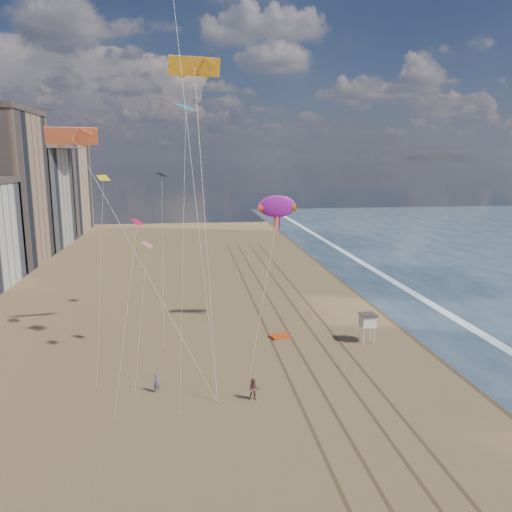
% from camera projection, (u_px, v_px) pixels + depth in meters
% --- Properties ---
extents(ground, '(260.00, 260.00, 0.00)m').
position_uv_depth(ground, '(357.00, 485.00, 30.84)').
color(ground, brown).
rests_on(ground, ground).
extents(wet_sand, '(260.00, 260.00, 0.00)m').
position_uv_depth(wet_sand, '(392.00, 298.00, 72.23)').
color(wet_sand, '#42301E').
rests_on(wet_sand, ground).
extents(foam, '(260.00, 260.00, 0.00)m').
position_uv_depth(foam, '(420.00, 297.00, 72.78)').
color(foam, white).
rests_on(foam, ground).
extents(tracks, '(7.68, 120.00, 0.01)m').
position_uv_depth(tracks, '(295.00, 325.00, 60.34)').
color(tracks, brown).
rests_on(tracks, ground).
extents(lifeguard_stand, '(1.80, 1.80, 3.24)m').
position_uv_depth(lifeguard_stand, '(368.00, 321.00, 54.35)').
color(lifeguard_stand, white).
rests_on(lifeguard_stand, ground).
extents(grounded_kite, '(2.51, 2.03, 0.25)m').
position_uv_depth(grounded_kite, '(280.00, 336.00, 56.34)').
color(grounded_kite, '#DB4312').
rests_on(grounded_kite, ground).
extents(show_kite, '(4.65, 7.25, 19.67)m').
position_uv_depth(show_kite, '(277.00, 207.00, 57.57)').
color(show_kite, '#A719A2').
rests_on(show_kite, ground).
extents(kite_flyer_a, '(0.65, 0.46, 1.66)m').
position_uv_depth(kite_flyer_a, '(157.00, 383.00, 42.99)').
color(kite_flyer_a, slate).
rests_on(kite_flyer_a, ground).
extents(kite_flyer_b, '(1.04, 0.88, 1.92)m').
position_uv_depth(kite_flyer_b, '(254.00, 390.00, 41.51)').
color(kite_flyer_b, brown).
rests_on(kite_flyer_b, ground).
extents(parafoils, '(16.87, 2.48, 22.82)m').
position_uv_depth(parafoils, '(146.00, 13.00, 46.37)').
color(parafoils, black).
rests_on(parafoils, ground).
extents(small_kites, '(10.85, 16.95, 13.63)m').
position_uv_depth(small_kites, '(151.00, 169.00, 49.99)').
color(small_kites, '#CD1342').
rests_on(small_kites, ground).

